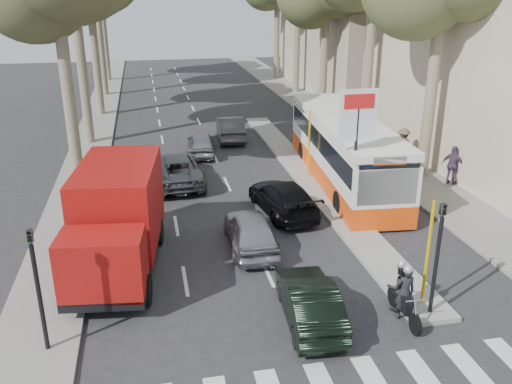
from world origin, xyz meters
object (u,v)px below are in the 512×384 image
(silver_hatchback, at_px, (251,231))
(motorcycle, at_px, (402,291))
(city_bus, at_px, (344,148))
(dark_hatchback, at_px, (309,301))
(red_truck, at_px, (117,218))

(silver_hatchback, bearing_deg, motorcycle, 125.46)
(silver_hatchback, relative_size, city_bus, 0.33)
(dark_hatchback, relative_size, red_truck, 0.58)
(city_bus, bearing_deg, dark_hatchback, -109.85)
(dark_hatchback, distance_m, city_bus, 12.42)
(silver_hatchback, height_order, dark_hatchback, silver_hatchback)
(silver_hatchback, bearing_deg, red_truck, 7.98)
(silver_hatchback, distance_m, dark_hatchback, 5.00)
(silver_hatchback, height_order, red_truck, red_truck)
(city_bus, bearing_deg, silver_hatchback, -128.36)
(red_truck, bearing_deg, city_bus, 40.17)
(silver_hatchback, height_order, city_bus, city_bus)
(silver_hatchback, bearing_deg, dark_hatchback, 100.33)
(dark_hatchback, height_order, red_truck, red_truck)
(silver_hatchback, xyz_separation_m, red_truck, (-4.68, -0.53, 1.16))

